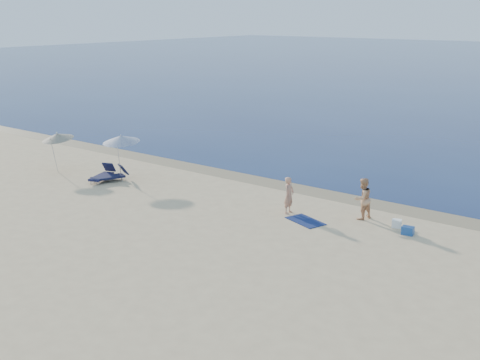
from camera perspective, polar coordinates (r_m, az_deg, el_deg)
name	(u,v)px	position (r m, az deg, el deg)	size (l,w,h in m)	color
wet_sand_strip	(292,187)	(29.42, 4.91, -0.63)	(240.00, 1.60, 0.00)	#847254
person_left	(289,195)	(25.36, 4.67, -1.45)	(0.57, 0.38, 1.57)	tan
person_right	(363,199)	(25.06, 11.54, -1.74)	(0.84, 0.65, 1.73)	tan
beach_towel	(305,221)	(24.66, 6.22, -3.88)	(1.62, 0.90, 0.03)	#0E1948
white_bag	(397,223)	(24.61, 14.64, -4.01)	(0.37, 0.31, 0.31)	white
blue_cooler	(408,230)	(23.94, 15.62, -4.63)	(0.44, 0.31, 0.31)	#1C4A98
umbrella_near	(121,139)	(30.69, -11.22, 3.84)	(1.99, 2.01, 2.40)	silver
umbrella_far	(57,136)	(33.09, -16.92, 3.97)	(1.81, 1.84, 2.23)	silver
lounger_left	(103,175)	(31.11, -12.89, 0.47)	(1.16, 1.89, 0.79)	#16183D
lounger_right	(111,176)	(30.83, -12.15, 0.39)	(1.25, 1.92, 0.81)	#131635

